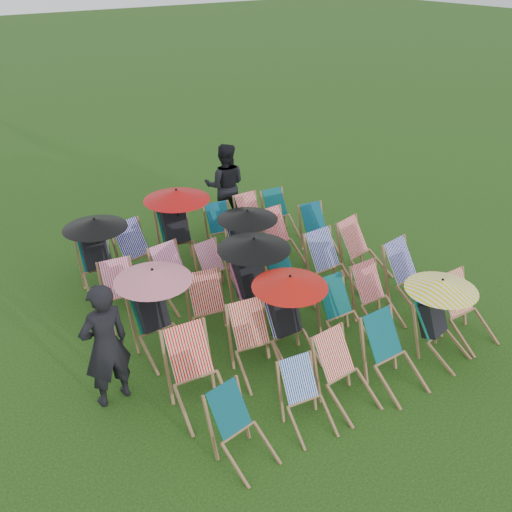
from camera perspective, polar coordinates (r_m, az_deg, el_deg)
ground at (r=9.50m, az=1.79°, el=-5.67°), size 100.00×100.00×0.00m
deckchair_0 at (r=6.89m, az=-1.39°, el=-17.01°), size 0.66×0.85×0.85m
deckchair_1 at (r=7.31m, az=5.17°, el=-14.07°), size 0.65×0.82×0.82m
deckchair_2 at (r=7.65m, az=9.08°, el=-11.56°), size 0.64×0.88×0.92m
deckchair_3 at (r=8.03m, az=13.73°, el=-9.66°), size 0.65×0.90×0.96m
deckchair_4 at (r=8.66m, az=18.03°, el=-5.89°), size 1.03×1.12×1.22m
deckchair_5 at (r=9.26m, az=20.45°, el=-5.14°), size 0.67×0.91×0.96m
deckchair_6 at (r=7.49m, az=-5.80°, el=-11.78°), size 0.78×1.01×1.03m
deckchair_7 at (r=8.02m, az=0.07°, el=-8.79°), size 0.78×0.97×0.95m
deckchair_8 at (r=8.21m, az=3.46°, el=-6.08°), size 1.09×1.14×1.29m
deckchair_9 at (r=8.76m, az=8.79°, el=-5.68°), size 0.64×0.87×0.92m
deckchair_10 at (r=9.24m, az=12.09°, el=-4.08°), size 0.62×0.85×0.91m
deckchair_11 at (r=9.84m, az=15.44°, el=-1.96°), size 0.79×1.01×1.02m
deckchair_12 at (r=8.39m, az=-9.93°, el=-5.46°), size 1.13×1.17×1.33m
deckchair_13 at (r=8.71m, az=-4.42°, el=-5.49°), size 0.80×0.99×0.96m
deckchair_14 at (r=9.01m, az=-0.07°, el=-2.25°), size 1.16×1.20×1.38m
deckchair_15 at (r=9.43m, az=3.43°, el=-2.70°), size 0.68×0.89×0.91m
deckchair_16 at (r=9.91m, az=7.67°, el=-0.92°), size 0.68×0.94×1.01m
deckchair_17 at (r=10.47m, az=10.81°, el=0.49°), size 0.83×1.03×1.00m
deckchair_18 at (r=9.35m, az=-13.20°, el=-3.79°), size 0.72×0.91×0.90m
deckchair_19 at (r=9.63m, az=-7.89°, el=-2.12°), size 0.70×0.92×0.94m
deckchair_20 at (r=9.87m, az=-3.88°, el=-1.42°), size 0.62×0.81×0.83m
deckchair_21 at (r=10.16m, az=-0.79°, el=1.23°), size 1.07×1.13×1.27m
deckchair_22 at (r=10.71m, az=2.61°, el=1.64°), size 0.68×0.93×0.99m
deckchair_23 at (r=11.24m, az=6.34°, el=2.56°), size 0.68×0.88×0.88m
deckchair_24 at (r=10.17m, az=-15.57°, el=0.21°), size 1.10×1.16×1.30m
deckchair_25 at (r=10.40m, az=-11.48°, el=0.23°), size 0.81×1.02×1.00m
deckchair_26 at (r=10.67m, az=-7.79°, el=2.91°), size 1.22×1.30×1.45m
deckchair_27 at (r=11.24m, az=-3.30°, el=2.65°), size 0.70×0.88×0.87m
deckchair_28 at (r=11.63m, az=-0.14°, el=3.69°), size 0.62×0.85×0.89m
deckchair_29 at (r=11.89m, az=2.46°, el=4.21°), size 0.65×0.85×0.87m
person_left at (r=7.56m, az=-14.83°, el=-8.64°), size 0.69×0.49×1.78m
person_rear at (r=12.09m, az=-3.10°, el=7.04°), size 1.11×1.06×1.81m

